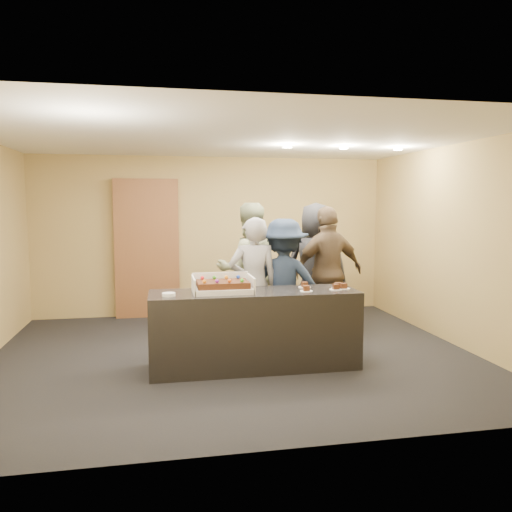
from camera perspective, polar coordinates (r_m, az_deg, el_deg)
name	(u,v)px	position (r m, az deg, el deg)	size (l,w,h in m)	color
room	(234,249)	(6.19, -2.52, 0.84)	(6.04, 6.00, 2.70)	black
serving_counter	(254,329)	(5.86, -0.18, -8.39)	(2.40, 0.70, 0.90)	black
storage_cabinet	(147,249)	(8.54, -12.35, 0.84)	(1.05, 0.15, 2.32)	brown
cake_box	(222,288)	(5.72, -3.86, -3.67)	(0.68, 0.47, 0.20)	white
sheet_cake	(223,284)	(5.69, -3.83, -3.20)	(0.58, 0.40, 0.11)	#371F0C
plate_stack	(169,295)	(5.54, -9.95, -4.36)	(0.15, 0.15, 0.04)	white
slice_a	(306,289)	(5.77, 5.77, -3.82)	(0.15, 0.15, 0.07)	white
slice_b	(305,286)	(6.04, 5.57, -3.38)	(0.15, 0.15, 0.07)	white
slice_c	(336,288)	(5.93, 9.11, -3.61)	(0.15, 0.15, 0.07)	white
slice_d	(338,286)	(6.05, 9.34, -3.41)	(0.15, 0.15, 0.07)	white
slice_e	(344,287)	(6.00, 9.99, -3.50)	(0.15, 0.15, 0.07)	white
person_server_grey	(254,285)	(6.37, -0.27, -3.37)	(0.63, 0.42, 1.74)	#9A9BA0
person_sage_man	(249,270)	(7.16, -0.85, -1.59)	(0.93, 0.73, 1.92)	#949D75
person_navy_man	(284,284)	(6.58, 3.18, -3.19)	(1.11, 0.64, 1.71)	#1D2A42
person_brown_extra	(328,272)	(7.16, 8.24, -1.83)	(1.10, 0.46, 1.87)	brown
person_dark_suit	(316,267)	(7.53, 6.84, -1.25)	(0.94, 0.61, 1.92)	#232428
ceiling_spotlights	(344,148)	(7.09, 10.00, 12.10)	(1.72, 0.12, 0.03)	#FFEAC6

